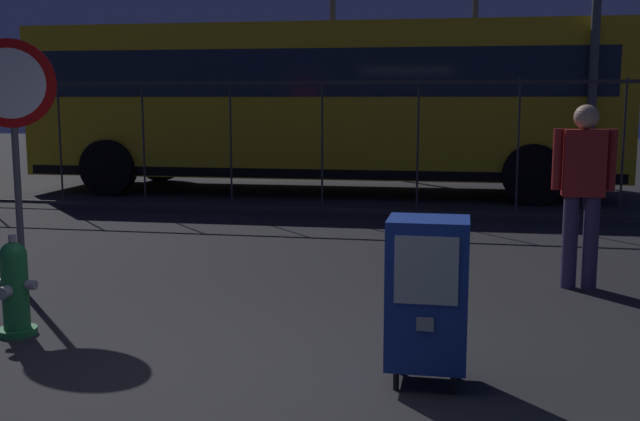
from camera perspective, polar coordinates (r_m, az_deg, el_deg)
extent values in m
plane|color=#262628|center=(4.79, -6.37, -12.73)|extent=(60.00, 60.00, 0.00)
cylinder|color=#1E7238|center=(6.08, -21.76, -8.42)|extent=(0.28, 0.28, 0.05)
cylinder|color=#1E7238|center=(6.00, -21.92, -5.67)|extent=(0.19, 0.19, 0.55)
sphere|color=#1E7238|center=(5.94, -22.06, -3.10)|extent=(0.19, 0.19, 0.19)
cylinder|color=gray|center=(5.92, -22.13, -1.96)|extent=(0.06, 0.06, 0.05)
cylinder|color=gray|center=(5.88, -22.64, -5.71)|extent=(0.09, 0.08, 0.09)
cylinder|color=gray|center=(5.92, -20.88, -5.26)|extent=(0.07, 0.07, 0.07)
cylinder|color=black|center=(4.65, 5.73, -12.56)|extent=(0.04, 0.04, 0.12)
cylinder|color=black|center=(4.64, 9.97, -12.71)|extent=(0.04, 0.04, 0.12)
cylinder|color=black|center=(4.92, 6.03, -11.40)|extent=(0.04, 0.04, 0.12)
cylinder|color=black|center=(4.90, 10.02, -11.54)|extent=(0.04, 0.04, 0.12)
cube|color=navy|center=(4.62, 8.07, -6.11)|extent=(0.48, 0.40, 0.90)
cube|color=#B2B7BF|center=(4.38, 7.98, -4.49)|extent=(0.36, 0.01, 0.40)
cube|color=gray|center=(4.46, 7.90, -8.45)|extent=(0.10, 0.02, 0.08)
cylinder|color=#4C4F54|center=(7.14, -21.83, 2.81)|extent=(0.06, 0.06, 2.20)
cylinder|color=red|center=(7.10, -22.25, 8.83)|extent=(0.71, 0.31, 0.76)
cylinder|color=white|center=(7.09, -22.31, 8.83)|extent=(0.56, 0.23, 0.60)
cylinder|color=#382D51|center=(7.29, 18.25, -2.27)|extent=(0.14, 0.14, 0.85)
cylinder|color=#382D51|center=(7.31, 19.65, -2.30)|extent=(0.14, 0.14, 0.85)
cube|color=maroon|center=(7.21, 19.23, 3.39)|extent=(0.36, 0.20, 0.60)
sphere|color=tan|center=(7.19, 19.39, 6.65)|extent=(0.22, 0.22, 0.22)
cylinder|color=maroon|center=(7.17, 17.42, 3.70)|extent=(0.09, 0.09, 0.55)
cylinder|color=maroon|center=(7.24, 21.04, 3.56)|extent=(0.09, 0.09, 0.55)
cube|color=#2D2D33|center=(10.95, 3.78, 9.59)|extent=(18.00, 0.04, 0.05)
cube|color=#2D2D33|center=(11.07, 3.69, -0.03)|extent=(18.00, 0.04, 0.05)
cylinder|color=#2D2D33|center=(12.52, -18.93, 4.65)|extent=(0.03, 0.03, 2.00)
cylinder|color=#2D2D33|center=(11.90, -13.11, 4.72)|extent=(0.03, 0.03, 2.00)
cylinder|color=#2D2D33|center=(11.41, -6.71, 4.73)|extent=(0.03, 0.03, 2.00)
cylinder|color=#2D2D33|center=(11.08, 0.16, 4.68)|extent=(0.03, 0.03, 2.00)
cylinder|color=#2D2D33|center=(10.91, 7.35, 4.55)|extent=(0.03, 0.03, 2.00)
cylinder|color=#2D2D33|center=(10.92, 14.65, 4.35)|extent=(0.03, 0.03, 2.00)
cylinder|color=#2D2D33|center=(11.10, 21.81, 4.08)|extent=(0.03, 0.03, 2.00)
cube|color=gold|center=(14.10, 0.22, 8.22)|extent=(10.54, 2.66, 2.65)
cube|color=#1E2838|center=(14.11, 0.22, 10.16)|extent=(9.91, 2.67, 0.80)
cube|color=black|center=(14.16, 0.21, 3.26)|extent=(10.33, 2.67, 0.16)
cylinder|color=black|center=(12.78, 15.72, 2.61)|extent=(1.00, 0.30, 1.00)
cylinder|color=black|center=(15.26, 14.79, 3.54)|extent=(1.00, 0.30, 1.00)
cylinder|color=black|center=(14.07, -15.61, 3.12)|extent=(1.00, 0.30, 1.00)
cylinder|color=black|center=(16.36, -11.86, 3.95)|extent=(1.00, 0.30, 1.00)
cylinder|color=#4C4F54|center=(12.72, 20.09, 14.45)|extent=(0.14, 0.14, 6.34)
cylinder|color=#4C4F54|center=(18.41, 0.95, 15.15)|extent=(0.14, 0.14, 7.76)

